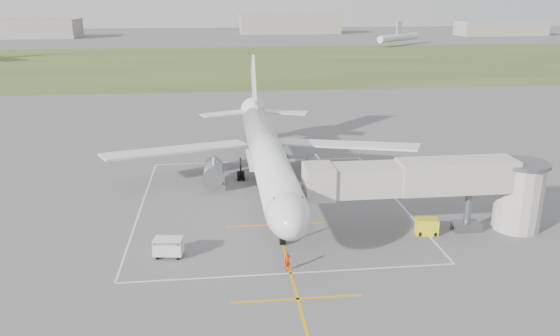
{
  "coord_description": "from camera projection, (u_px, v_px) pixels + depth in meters",
  "views": [
    {
      "loc": [
        -5.49,
        -59.59,
        21.64
      ],
      "look_at": [
        0.99,
        -4.0,
        4.0
      ],
      "focal_mm": 35.0,
      "sensor_mm": 36.0,
      "label": 1
    }
  ],
  "objects": [
    {
      "name": "grass_strip",
      "position": [
        232.0,
        63.0,
        186.71
      ],
      "size": [
        700.0,
        120.0,
        0.02
      ],
      "primitive_type": "cube",
      "color": "#405425",
      "rests_on": "ground"
    },
    {
      "name": "baggage_cart",
      "position": [
        168.0,
        247.0,
        47.21
      ],
      "size": [
        2.65,
        1.83,
        1.71
      ],
      "rotation": [
        0.0,
        0.0,
        -0.15
      ],
      "color": "silver",
      "rests_on": "ground"
    },
    {
      "name": "distant_hangars",
      "position": [
        196.0,
        27.0,
        311.45
      ],
      "size": [
        345.0,
        49.0,
        12.0
      ],
      "color": "gray",
      "rests_on": "ground"
    },
    {
      "name": "ground",
      "position": [
        268.0,
        191.0,
        63.56
      ],
      "size": [
        700.0,
        700.0,
        0.0
      ],
      "primitive_type": "plane",
      "color": "#565659",
      "rests_on": "ground"
    },
    {
      "name": "gpu_unit",
      "position": [
        427.0,
        226.0,
        51.83
      ],
      "size": [
        2.24,
        1.75,
        1.53
      ],
      "rotation": [
        0.0,
        0.0,
        -0.17
      ],
      "color": "yellow",
      "rests_on": "ground"
    },
    {
      "name": "ramp_worker_nose",
      "position": [
        287.0,
        261.0,
        44.77
      ],
      "size": [
        0.75,
        0.66,
        1.73
      ],
      "primitive_type": "imported",
      "rotation": [
        0.0,
        0.0,
        0.47
      ],
      "color": "#F43307",
      "rests_on": "ground"
    },
    {
      "name": "apron_markings",
      "position": [
        273.0,
        209.0,
        58.05
      ],
      "size": [
        28.2,
        60.0,
        0.01
      ],
      "color": "orange",
      "rests_on": "ground"
    },
    {
      "name": "distant_aircraft",
      "position": [
        211.0,
        43.0,
        222.86
      ],
      "size": [
        197.01,
        63.97,
        8.85
      ],
      "color": "silver",
      "rests_on": "ground"
    },
    {
      "name": "jet_bridge",
      "position": [
        448.0,
        185.0,
        51.08
      ],
      "size": [
        23.4,
        5.0,
        7.2
      ],
      "color": "#A19D91",
      "rests_on": "ground"
    },
    {
      "name": "ramp_worker_wing",
      "position": [
        222.0,
        178.0,
        65.56
      ],
      "size": [
        0.95,
        0.86,
        1.59
      ],
      "primitive_type": "imported",
      "rotation": [
        0.0,
        0.0,
        2.72
      ],
      "color": "#FF3B08",
      "rests_on": "ground"
    },
    {
      "name": "airliner",
      "position": [
        267.0,
        153.0,
        62.95
      ],
      "size": [
        38.93,
        46.75,
        13.52
      ],
      "color": "silver",
      "rests_on": "ground"
    }
  ]
}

